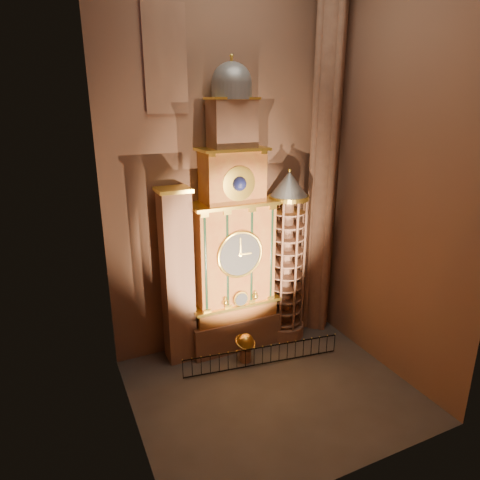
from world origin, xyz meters
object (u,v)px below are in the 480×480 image
portrait_tower (177,277)px  iron_railing (263,356)px  stair_turret (286,258)px  astronomical_clock (233,243)px  celestial_globe (245,345)px

portrait_tower → iron_railing: (3.98, -2.81, -4.52)m
portrait_tower → stair_turret: size_ratio=0.94×
iron_railing → portrait_tower: bearing=144.8°
astronomical_clock → portrait_tower: bearing=179.7°
astronomical_clock → portrait_tower: size_ratio=1.64×
astronomical_clock → stair_turret: (3.50, -0.26, -1.41)m
astronomical_clock → portrait_tower: astronomical_clock is taller
astronomical_clock → portrait_tower: (-3.40, 0.02, -1.53)m
iron_railing → stair_turret: bearing=41.0°
astronomical_clock → iron_railing: bearing=-78.2°
stair_turret → iron_railing: bearing=-139.0°
stair_turret → celestial_globe: (-3.61, -1.71, -4.22)m
astronomical_clock → celestial_globe: size_ratio=9.55×
stair_turret → astronomical_clock: bearing=175.7°
stair_turret → celestial_globe: 5.81m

